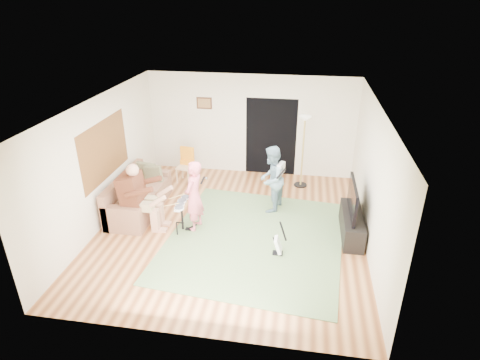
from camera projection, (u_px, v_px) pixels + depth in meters
name	position (u px, v px, depth m)	size (l,w,h in m)	color
floor	(231.00, 228.00, 8.58)	(6.00, 6.00, 0.00)	brown
walls	(230.00, 171.00, 7.99)	(5.50, 6.00, 2.70)	silver
ceiling	(230.00, 104.00, 7.41)	(6.00, 6.00, 0.00)	white
window_blinds	(105.00, 150.00, 8.48)	(2.05, 2.05, 0.00)	brown
doorway	(271.00, 137.00, 10.71)	(2.10, 2.10, 0.00)	black
picture_frame	(204.00, 103.00, 10.60)	(0.42, 0.03, 0.32)	#3F2314
area_rug	(255.00, 239.00, 8.20)	(3.45, 3.85, 0.02)	#597849
sofa	(136.00, 199.00, 9.17)	(0.86, 2.09, 0.84)	#885C44
drummer	(142.00, 203.00, 8.41)	(0.94, 0.53, 1.45)	#562918
drum_kit	(182.00, 217.00, 8.40)	(0.37, 0.67, 0.69)	black
singer	(194.00, 196.00, 8.26)	(0.56, 0.37, 1.54)	#E36275
microphone	(203.00, 180.00, 8.06)	(0.06, 0.06, 0.24)	black
guitarist	(271.00, 179.00, 8.98)	(0.75, 0.58, 1.54)	#6C8D9E
guitar_held	(281.00, 169.00, 8.83)	(0.12, 0.60, 0.26)	silver
guitar_spare	(278.00, 245.00, 7.65)	(0.26, 0.24, 0.73)	black
torchiere_lamp	(304.00, 139.00, 9.90)	(0.33, 0.33, 1.86)	black
dining_chair	(186.00, 170.00, 10.56)	(0.45, 0.47, 0.91)	beige
tv_cabinet	(352.00, 225.00, 8.23)	(0.40, 1.40, 0.50)	black
television	(353.00, 199.00, 7.98)	(0.06, 1.20, 0.66)	black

